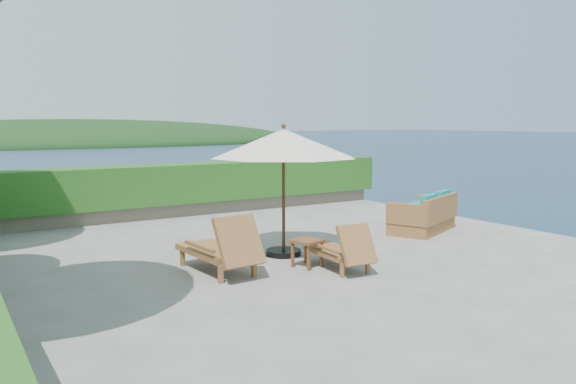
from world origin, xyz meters
TOP-DOWN VIEW (x-y plane):
  - ground at (0.00, 0.00)m, footprint 12.00×12.00m
  - foundation at (0.00, 0.00)m, footprint 12.00×12.00m
  - offshore_island at (25.00, 140.00)m, footprint 126.00×57.60m
  - planter_wall_far at (0.00, 5.60)m, footprint 12.00×0.60m
  - hedge_far at (0.00, 5.60)m, footprint 12.40×0.90m
  - patio_umbrella at (-0.10, 0.32)m, footprint 3.15×3.15m
  - lounge_left at (-1.61, -0.21)m, footprint 0.87×1.79m
  - lounge_right at (0.16, -1.07)m, footprint 0.71×1.47m
  - side_table at (-0.21, -0.61)m, footprint 0.55×0.55m
  - wicker_loveseat at (3.76, 0.54)m, footprint 2.05×1.57m

SIDE VIEW (x-z plane):
  - offshore_island at x=25.00m, z-range -9.30..3.30m
  - foundation at x=0.00m, z-range -3.05..-0.05m
  - ground at x=0.00m, z-range 0.00..0.00m
  - planter_wall_far at x=0.00m, z-range 0.00..0.36m
  - lounge_right at x=0.16m, z-range -0.07..0.76m
  - wicker_loveseat at x=3.76m, z-range -0.10..0.80m
  - side_table at x=-0.21m, z-range 0.15..0.63m
  - lounge_left at x=-1.61m, z-range -0.08..0.93m
  - hedge_far at x=0.00m, z-range 0.35..1.35m
  - patio_umbrella at x=-0.10m, z-range 0.83..3.25m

